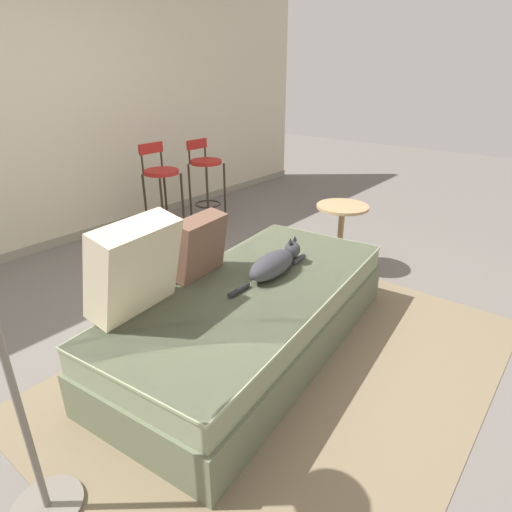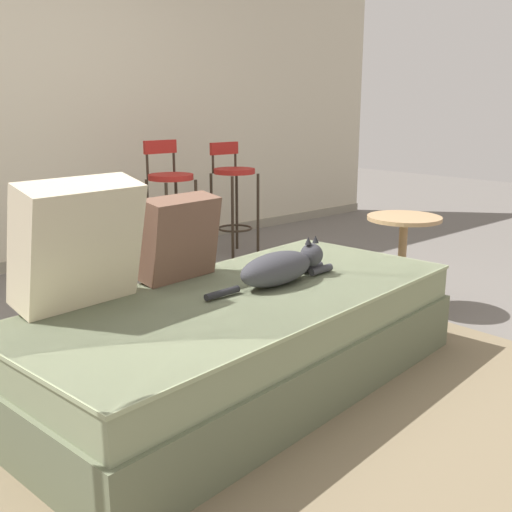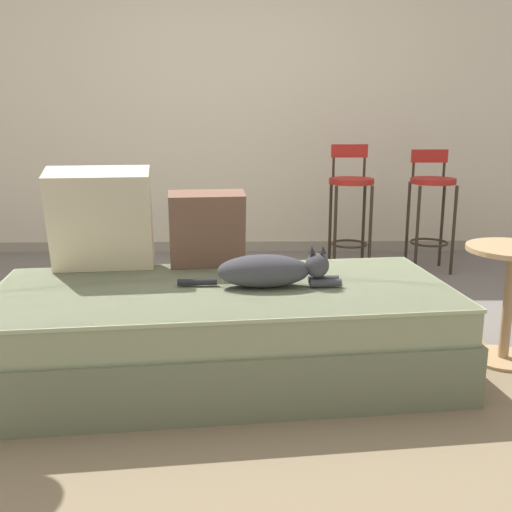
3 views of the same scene
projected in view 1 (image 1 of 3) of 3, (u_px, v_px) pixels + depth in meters
The scene contains 11 objects.
ground_plane at pixel (209, 324), 3.00m from camera, with size 16.00×16.00×0.00m, color #66605B.
wall_back_panel at pixel (20, 111), 3.76m from camera, with size 8.00×0.10×2.60m, color beige.
wall_baseboard_trim at pixel (50, 244), 4.23m from camera, with size 8.00×0.02×0.09m, color gray.
area_rug at pixel (292, 363), 2.59m from camera, with size 2.78×2.04×0.01m, color #75664C.
couch at pixel (253, 316), 2.68m from camera, with size 2.17×1.16×0.43m.
throw_pillow_corner at pixel (134, 267), 2.23m from camera, with size 0.52×0.34×0.52m.
throw_pillow_middle at pixel (199, 246), 2.65m from camera, with size 0.40×0.23×0.39m.
cat at pixel (275, 263), 2.71m from camera, with size 0.74×0.19×0.19m.
bar_stool_near_window at pixel (161, 184), 4.28m from camera, with size 0.34×0.34×0.97m.
bar_stool_by_doorway at pixel (206, 174), 4.73m from camera, with size 0.34×0.34×0.93m.
side_table at pixel (341, 228), 3.69m from camera, with size 0.44×0.44×0.58m.
Camera 1 is at (-1.78, -1.85, 1.65)m, focal length 30.00 mm.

